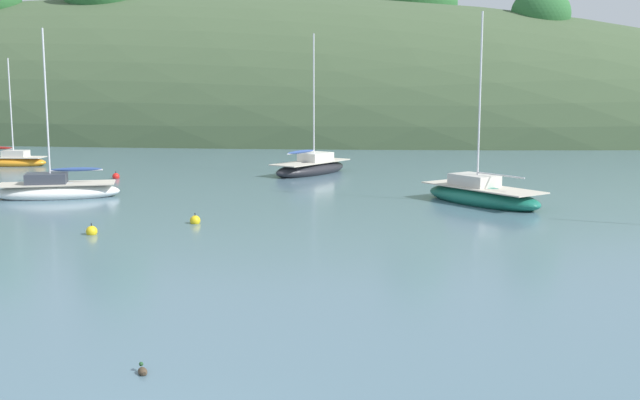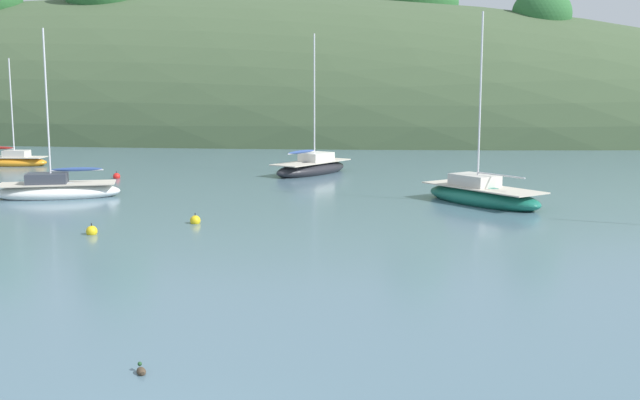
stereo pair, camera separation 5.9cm
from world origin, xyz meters
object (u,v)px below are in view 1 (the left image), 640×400
sailboat_blue_center (311,168)px  mooring_buoy_outer (195,221)px  duck_lone_left (143,371)px  mooring_buoy_channel (116,177)px  sailboat_black_sloop (56,190)px  mooring_buoy_inner (92,231)px  sailboat_red_portside (11,161)px  sailboat_grey_yawl (481,195)px

sailboat_blue_center → mooring_buoy_outer: bearing=-96.2°
sailboat_blue_center → duck_lone_left: 34.91m
mooring_buoy_channel → sailboat_black_sloop: bearing=-88.2°
mooring_buoy_inner → mooring_buoy_outer: (3.25, 2.87, 0.00)m
mooring_buoy_channel → mooring_buoy_outer: (9.50, -14.19, 0.00)m
sailboat_black_sloop → mooring_buoy_channel: size_ratio=16.17×
duck_lone_left → mooring_buoy_outer: bearing=103.9°
sailboat_red_portside → mooring_buoy_outer: (19.94, -20.28, -0.22)m
sailboat_red_portside → mooring_buoy_inner: size_ratio=14.31×
sailboat_grey_yawl → mooring_buoy_outer: sailboat_grey_yawl is taller
sailboat_black_sloop → duck_lone_left: size_ratio=21.89×
sailboat_red_portside → sailboat_blue_center: size_ratio=0.84×
duck_lone_left → mooring_buoy_inner: bearing=118.3°
sailboat_blue_center → duck_lone_left: size_ratio=22.96×
sailboat_blue_center → sailboat_black_sloop: 16.70m
sailboat_blue_center → duck_lone_left: sailboat_blue_center is taller
duck_lone_left → mooring_buoy_channel: bearing=113.9°
sailboat_blue_center → mooring_buoy_channel: bearing=-159.9°
sailboat_black_sloop → sailboat_grey_yawl: bearing=3.1°
sailboat_grey_yawl → mooring_buoy_channel: bearing=162.2°
sailboat_black_sloop → sailboat_grey_yawl: 21.43m
sailboat_grey_yawl → mooring_buoy_channel: 22.75m
mooring_buoy_channel → mooring_buoy_outer: 17.08m
sailboat_red_portside → mooring_buoy_inner: bearing=-54.2°
mooring_buoy_outer → duck_lone_left: 16.94m
mooring_buoy_inner → duck_lone_left: (7.31, -13.57, -0.07)m
sailboat_red_portside → mooring_buoy_inner: (16.69, -23.15, -0.22)m
mooring_buoy_outer → sailboat_red_portside: bearing=134.5°
duck_lone_left → sailboat_red_portside: bearing=123.2°
sailboat_red_portside → mooring_buoy_inner: 28.54m
sailboat_black_sloop → mooring_buoy_outer: (9.24, -6.06, -0.27)m
sailboat_red_portside → sailboat_grey_yawl: sailboat_grey_yawl is taller
mooring_buoy_inner → mooring_buoy_outer: 4.34m
sailboat_red_portside → sailboat_black_sloop: 17.79m
sailboat_grey_yawl → duck_lone_left: size_ratio=23.59×
sailboat_blue_center → sailboat_black_sloop: bearing=-132.4°
sailboat_grey_yawl → mooring_buoy_inner: (-15.40, -10.09, -0.29)m
duck_lone_left → sailboat_blue_center: bearing=93.4°
sailboat_black_sloop → mooring_buoy_channel: 8.14m
sailboat_black_sloop → mooring_buoy_outer: sailboat_black_sloop is taller
sailboat_red_portside → sailboat_blue_center: 22.03m
mooring_buoy_inner → sailboat_black_sloop: bearing=123.9°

